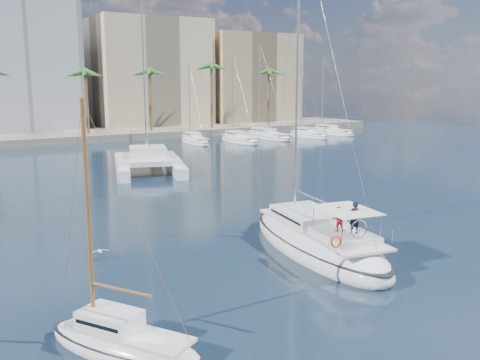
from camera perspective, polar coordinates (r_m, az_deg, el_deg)
ground at (r=29.75m, az=-0.34°, el=-7.82°), size 160.00×160.00×0.00m
quay at (r=87.01m, az=-20.97°, el=4.21°), size 120.00×14.00×1.20m
building_beige at (r=101.07m, az=-9.65°, el=10.92°), size 20.00×14.00×20.00m
building_tan_right at (r=108.11m, az=0.87°, el=10.52°), size 18.00×12.00×18.00m
palm_centre at (r=82.62m, az=-20.95°, el=10.64°), size 3.60×3.60×12.30m
palm_right at (r=94.56m, az=0.18°, el=11.26°), size 3.60×3.60×12.30m
main_sloop at (r=30.28m, az=8.20°, el=-6.47°), size 6.06×13.50×19.33m
small_sloop at (r=19.99m, az=-12.32°, el=-16.62°), size 5.23×6.61×9.39m
catamaran at (r=56.50m, az=-9.77°, el=2.16°), size 10.09×14.52×19.08m
seagull at (r=29.52m, az=-14.73°, el=-7.36°), size 1.02×0.44×0.19m
moored_yacht_a at (r=79.70m, az=-4.85°, el=3.91°), size 3.37×9.52×11.90m
moored_yacht_b at (r=80.97m, az=-0.07°, el=4.05°), size 3.32×10.83×13.72m
moored_yacht_c at (r=86.07m, az=3.00°, el=4.44°), size 3.98×12.33×15.54m
moored_yacht_d at (r=88.21m, az=7.26°, el=4.52°), size 3.52×9.55×11.90m
moored_yacht_e at (r=93.82m, az=9.67°, el=4.83°), size 4.61×11.11×13.72m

